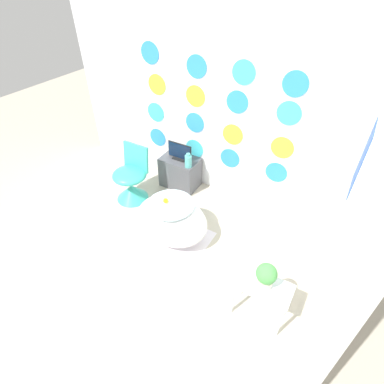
{
  "coord_description": "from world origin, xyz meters",
  "views": [
    {
      "loc": [
        1.58,
        -1.06,
        2.74
      ],
      "look_at": [
        0.33,
        1.03,
        0.78
      ],
      "focal_mm": 28.0,
      "sensor_mm": 36.0,
      "label": 1
    }
  ],
  "objects_px": {
    "bathtub": "(172,220)",
    "tv": "(180,152)",
    "vase": "(188,161)",
    "potted_plant_left": "(266,276)",
    "chair": "(131,183)"
  },
  "relations": [
    {
      "from": "tv",
      "to": "potted_plant_left",
      "type": "relative_size",
      "value": 1.44
    },
    {
      "from": "bathtub",
      "to": "tv",
      "type": "height_order",
      "value": "tv"
    },
    {
      "from": "tv",
      "to": "vase",
      "type": "bearing_deg",
      "value": -27.76
    },
    {
      "from": "bathtub",
      "to": "chair",
      "type": "height_order",
      "value": "chair"
    },
    {
      "from": "vase",
      "to": "potted_plant_left",
      "type": "height_order",
      "value": "potted_plant_left"
    },
    {
      "from": "tv",
      "to": "vase",
      "type": "height_order",
      "value": "tv"
    },
    {
      "from": "chair",
      "to": "vase",
      "type": "distance_m",
      "value": 0.84
    },
    {
      "from": "tv",
      "to": "vase",
      "type": "xyz_separation_m",
      "value": [
        0.21,
        -0.11,
        -0.01
      ]
    },
    {
      "from": "bathtub",
      "to": "tv",
      "type": "distance_m",
      "value": 1.09
    },
    {
      "from": "vase",
      "to": "potted_plant_left",
      "type": "distance_m",
      "value": 1.98
    },
    {
      "from": "chair",
      "to": "vase",
      "type": "height_order",
      "value": "chair"
    },
    {
      "from": "chair",
      "to": "tv",
      "type": "xyz_separation_m",
      "value": [
        0.42,
        0.6,
        0.3
      ]
    },
    {
      "from": "chair",
      "to": "potted_plant_left",
      "type": "bearing_deg",
      "value": -19.5
    },
    {
      "from": "vase",
      "to": "potted_plant_left",
      "type": "relative_size",
      "value": 0.8
    },
    {
      "from": "bathtub",
      "to": "vase",
      "type": "distance_m",
      "value": 0.91
    }
  ]
}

